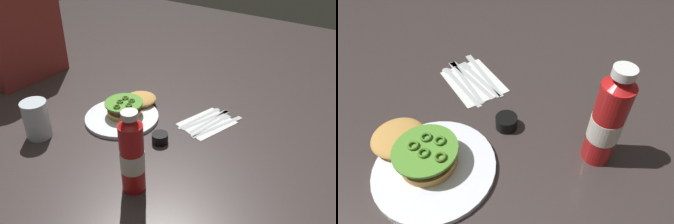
{
  "view_description": "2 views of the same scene",
  "coord_description": "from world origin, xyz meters",
  "views": [
    {
      "loc": [
        -0.65,
        -0.69,
        0.64
      ],
      "look_at": [
        0.08,
        -0.17,
        0.09
      ],
      "focal_mm": 36.96,
      "sensor_mm": 36.0,
      "label": 1
    },
    {
      "loc": [
        -0.26,
        0.18,
        0.52
      ],
      "look_at": [
        0.02,
        -0.14,
        0.08
      ],
      "focal_mm": 31.46,
      "sensor_mm": 36.0,
      "label": 2
    }
  ],
  "objects": [
    {
      "name": "ground_plane",
      "position": [
        0.0,
        0.0,
        0.0
      ],
      "size": [
        3.0,
        3.0,
        0.0
      ],
      "primitive_type": "plane",
      "color": "#372E2D"
    },
    {
      "name": "dinner_plate",
      "position": [
        0.07,
        0.02,
        0.01
      ],
      "size": [
        0.25,
        0.25,
        0.01
      ],
      "primitive_type": "cylinder",
      "color": "white",
      "rests_on": "ground_plane"
    },
    {
      "name": "burger_sandwich",
      "position": [
        0.12,
        0.02,
        0.03
      ],
      "size": [
        0.22,
        0.13,
        0.05
      ],
      "color": "#C89147",
      "rests_on": "dinner_plate"
    },
    {
      "name": "ketchup_bottle",
      "position": [
        -0.16,
        -0.23,
        0.11
      ],
      "size": [
        0.06,
        0.06,
        0.23
      ],
      "color": "red",
      "rests_on": "ground_plane"
    },
    {
      "name": "condiment_cup",
      "position": [
        0.04,
        -0.17,
        0.02
      ],
      "size": [
        0.05,
        0.05,
        0.03
      ],
      "primitive_type": "cylinder",
      "color": "black",
      "rests_on": "ground_plane"
    },
    {
      "name": "napkin",
      "position": [
        0.22,
        -0.24,
        0.0
      ],
      "size": [
        0.2,
        0.17,
        0.0
      ],
      "primitive_type": "cube",
      "rotation": [
        0.0,
        0.0,
        -0.29
      ],
      "color": "white",
      "rests_on": "ground_plane"
    },
    {
      "name": "steak_knife",
      "position": [
        0.23,
        -0.28,
        0.0
      ],
      "size": [
        0.21,
        0.09,
        0.0
      ],
      "color": "silver",
      "rests_on": "napkin"
    },
    {
      "name": "fork_utensil",
      "position": [
        0.23,
        -0.26,
        0.0
      ],
      "size": [
        0.19,
        0.06,
        0.0
      ],
      "color": "silver",
      "rests_on": "napkin"
    },
    {
      "name": "butter_knife",
      "position": [
        0.24,
        -0.24,
        0.0
      ],
      "size": [
        0.2,
        0.05,
        0.0
      ],
      "color": "silver",
      "rests_on": "napkin"
    },
    {
      "name": "table_knife",
      "position": [
        0.25,
        -0.23,
        0.0
      ],
      "size": [
        0.2,
        0.08,
        0.0
      ],
      "color": "silver",
      "rests_on": "napkin"
    },
    {
      "name": "spoon_utensil",
      "position": [
        0.26,
        -0.21,
        0.0
      ],
      "size": [
        0.19,
        0.06,
        0.0
      ],
      "color": "silver",
      "rests_on": "napkin"
    }
  ]
}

